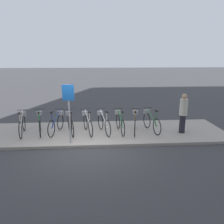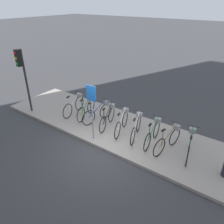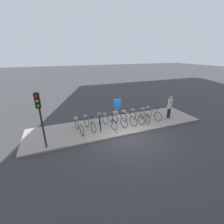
# 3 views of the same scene
# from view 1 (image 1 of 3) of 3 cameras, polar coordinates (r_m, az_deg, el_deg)

# --- Properties ---
(ground_plane) EXTENTS (120.00, 120.00, 0.00)m
(ground_plane) POSITION_cam_1_polar(r_m,az_deg,el_deg) (8.60, -6.66, -9.37)
(ground_plane) COLOR #38383A
(sidewalk) EXTENTS (12.48, 3.13, 0.12)m
(sidewalk) POSITION_cam_1_polar(r_m,az_deg,el_deg) (10.03, -6.28, -5.45)
(sidewalk) COLOR #9E9389
(sidewalk) RESTS_ON ground_plane
(parked_bicycle_0) EXTENTS (0.48, 1.72, 1.07)m
(parked_bicycle_0) POSITION_cam_1_polar(r_m,az_deg,el_deg) (10.32, -22.38, -2.87)
(parked_bicycle_0) COLOR black
(parked_bicycle_0) RESTS_ON sidewalk
(parked_bicycle_1) EXTENTS (0.57, 1.70, 1.07)m
(parked_bicycle_1) POSITION_cam_1_polar(r_m,az_deg,el_deg) (10.20, -18.36, -2.69)
(parked_bicycle_1) COLOR black
(parked_bicycle_1) RESTS_ON sidewalk
(parked_bicycle_2) EXTENTS (0.54, 1.70, 1.07)m
(parked_bicycle_2) POSITION_cam_1_polar(r_m,az_deg,el_deg) (10.03, -14.23, -2.68)
(parked_bicycle_2) COLOR black
(parked_bicycle_2) RESTS_ON sidewalk
(parked_bicycle_3) EXTENTS (0.59, 1.69, 1.07)m
(parked_bicycle_3) POSITION_cam_1_polar(r_m,az_deg,el_deg) (9.84, -10.85, -2.82)
(parked_bicycle_3) COLOR black
(parked_bicycle_3) RESTS_ON sidewalk
(parked_bicycle_4) EXTENTS (0.60, 1.69, 1.07)m
(parked_bicycle_4) POSITION_cam_1_polar(r_m,az_deg,el_deg) (9.77, -6.44, -2.77)
(parked_bicycle_4) COLOR black
(parked_bicycle_4) RESTS_ON sidewalk
(parked_bicycle_5) EXTENTS (0.64, 1.67, 1.07)m
(parked_bicycle_5) POSITION_cam_1_polar(r_m,az_deg,el_deg) (9.75, -2.27, -2.72)
(parked_bicycle_5) COLOR black
(parked_bicycle_5) RESTS_ON sidewalk
(parked_bicycle_6) EXTENTS (0.46, 1.73, 1.07)m
(parked_bicycle_6) POSITION_cam_1_polar(r_m,az_deg,el_deg) (9.82, 2.07, -2.60)
(parked_bicycle_6) COLOR black
(parked_bicycle_6) RESTS_ON sidewalk
(parked_bicycle_7) EXTENTS (0.50, 1.72, 1.07)m
(parked_bicycle_7) POSITION_cam_1_polar(r_m,az_deg,el_deg) (9.85, 6.04, -2.62)
(parked_bicycle_7) COLOR black
(parked_bicycle_7) RESTS_ON sidewalk
(parked_bicycle_8) EXTENTS (0.54, 1.70, 1.07)m
(parked_bicycle_8) POSITION_cam_1_polar(r_m,az_deg,el_deg) (10.11, 10.12, -2.31)
(parked_bicycle_8) COLOR black
(parked_bicycle_8) RESTS_ON sidewalk
(pedestrian) EXTENTS (0.34, 0.34, 1.76)m
(pedestrian) POSITION_cam_1_polar(r_m,az_deg,el_deg) (10.08, 18.10, -0.09)
(pedestrian) COLOR #23232D
(pedestrian) RESTS_ON sidewalk
(sign_post) EXTENTS (0.44, 0.07, 2.31)m
(sign_post) POSITION_cam_1_polar(r_m,az_deg,el_deg) (8.41, -11.25, 2.06)
(sign_post) COLOR #99999E
(sign_post) RESTS_ON sidewalk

